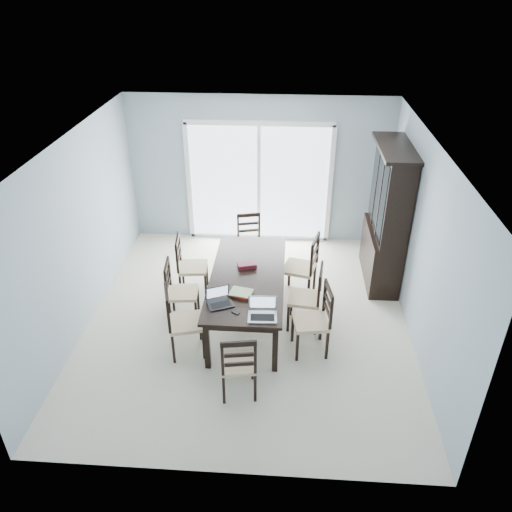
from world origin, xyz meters
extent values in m
plane|color=beige|center=(0.00, 0.00, 0.00)|extent=(5.00, 5.00, 0.00)
plane|color=white|center=(0.00, 0.00, 2.60)|extent=(5.00, 5.00, 0.00)
cube|color=#8FA1AB|center=(0.00, 2.50, 1.30)|extent=(4.50, 0.02, 2.60)
cube|color=#8FA1AB|center=(-2.25, 0.00, 1.30)|extent=(0.02, 5.00, 2.60)
cube|color=#8FA1AB|center=(2.25, 0.00, 1.30)|extent=(0.02, 5.00, 2.60)
cube|color=gray|center=(0.00, 3.50, -0.05)|extent=(4.50, 2.00, 0.10)
cube|color=#99999E|center=(0.00, 4.50, 0.55)|extent=(4.50, 0.06, 1.10)
cube|color=black|center=(0.00, 0.00, 0.73)|extent=(1.00, 2.20, 0.04)
cube|color=black|center=(0.00, 0.00, 0.67)|extent=(0.88, 2.08, 0.10)
cube|color=black|center=(-0.42, -1.00, 0.34)|extent=(0.07, 0.07, 0.69)
cube|color=black|center=(0.42, -1.00, 0.34)|extent=(0.07, 0.07, 0.69)
cube|color=black|center=(-0.42, 1.00, 0.34)|extent=(0.07, 0.07, 0.69)
cube|color=black|center=(0.42, 1.00, 0.34)|extent=(0.07, 0.07, 0.69)
cube|color=black|center=(2.01, 1.25, 0.42)|extent=(0.45, 1.30, 0.85)
cube|color=black|center=(2.04, 1.25, 1.50)|extent=(0.38, 1.30, 1.30)
cube|color=black|center=(2.01, 1.25, 2.17)|extent=(0.50, 1.38, 0.05)
cube|color=black|center=(1.84, 0.83, 1.50)|extent=(0.02, 0.36, 1.18)
cube|color=black|center=(1.84, 1.25, 1.50)|extent=(0.02, 0.36, 1.18)
cube|color=black|center=(1.84, 1.67, 1.50)|extent=(0.02, 0.36, 1.18)
cube|color=silver|center=(0.00, 2.48, 1.05)|extent=(2.40, 0.02, 2.10)
cube|color=white|center=(0.00, 2.46, 2.14)|extent=(2.52, 0.05, 0.08)
cube|color=white|center=(0.00, 2.46, 1.05)|extent=(0.06, 0.05, 2.10)
cube|color=white|center=(0.00, 2.46, 0.03)|extent=(2.52, 0.05, 0.05)
cube|color=black|center=(-0.97, -0.58, 0.22)|extent=(0.04, 0.04, 0.43)
cube|color=black|center=(-0.86, -0.95, 0.22)|extent=(0.04, 0.04, 0.43)
cube|color=black|center=(-0.60, -0.47, 0.22)|extent=(0.04, 0.04, 0.43)
cube|color=black|center=(-0.49, -0.84, 0.22)|extent=(0.04, 0.04, 0.43)
cube|color=#C5B283|center=(-0.73, -0.71, 0.46)|extent=(0.52, 0.52, 0.05)
cube|color=black|center=(-1.10, 0.15, 0.20)|extent=(0.04, 0.04, 0.41)
cube|color=black|center=(-1.06, -0.21, 0.20)|extent=(0.04, 0.04, 0.41)
cube|color=black|center=(-0.74, 0.18, 0.20)|extent=(0.04, 0.04, 0.41)
cube|color=black|center=(-0.71, -0.18, 0.20)|extent=(0.04, 0.04, 0.41)
cube|color=#C5B283|center=(-0.90, -0.02, 0.43)|extent=(0.44, 0.44, 0.05)
cube|color=black|center=(-1.08, 0.80, 0.21)|extent=(0.04, 0.04, 0.42)
cube|color=black|center=(-1.04, 0.43, 0.21)|extent=(0.04, 0.04, 0.42)
cube|color=black|center=(-0.71, 0.84, 0.21)|extent=(0.04, 0.04, 0.42)
cube|color=black|center=(-0.67, 0.47, 0.21)|extent=(0.04, 0.04, 0.42)
cube|color=#C5B283|center=(-0.88, 0.63, 0.45)|extent=(0.46, 0.46, 0.05)
cube|color=black|center=(1.07, -0.74, 0.22)|extent=(0.04, 0.04, 0.43)
cube|color=black|center=(1.01, -0.37, 0.22)|extent=(0.04, 0.04, 0.43)
cube|color=black|center=(0.70, -0.81, 0.22)|extent=(0.04, 0.04, 0.43)
cube|color=black|center=(0.63, -0.43, 0.22)|extent=(0.04, 0.04, 0.43)
cube|color=#C5B283|center=(0.85, -0.59, 0.46)|extent=(0.49, 0.49, 0.05)
cube|color=black|center=(0.95, -0.26, 0.21)|extent=(0.04, 0.04, 0.42)
cube|color=black|center=(0.99, 0.11, 0.21)|extent=(0.04, 0.04, 0.42)
cube|color=black|center=(0.57, -0.22, 0.21)|extent=(0.04, 0.04, 0.42)
cube|color=black|center=(0.62, 0.15, 0.21)|extent=(0.04, 0.04, 0.42)
cube|color=#C5B283|center=(0.78, -0.05, 0.45)|extent=(0.46, 0.46, 0.05)
cube|color=black|center=(0.87, 0.43, 0.23)|extent=(0.05, 0.05, 0.46)
cube|color=black|center=(0.97, 0.82, 0.23)|extent=(0.05, 0.05, 0.46)
cube|color=black|center=(0.48, 0.53, 0.23)|extent=(0.05, 0.05, 0.46)
cube|color=black|center=(0.58, 0.92, 0.23)|extent=(0.05, 0.05, 0.46)
cube|color=#C5B283|center=(0.72, 0.68, 0.48)|extent=(0.54, 0.54, 0.05)
cube|color=black|center=(-0.14, -1.58, 0.20)|extent=(0.04, 0.04, 0.41)
cube|color=black|center=(0.21, -1.53, 0.20)|extent=(0.04, 0.04, 0.41)
cube|color=black|center=(-0.20, -1.23, 0.20)|extent=(0.04, 0.04, 0.41)
cube|color=black|center=(0.16, -1.17, 0.20)|extent=(0.04, 0.04, 0.41)
cube|color=#C5B283|center=(0.01, -1.38, 0.43)|extent=(0.46, 0.46, 0.05)
cube|color=black|center=(0.06, 1.66, 0.20)|extent=(0.04, 0.04, 0.40)
cube|color=black|center=(-0.29, 1.58, 0.20)|extent=(0.04, 0.04, 0.40)
cube|color=black|center=(0.14, 1.32, 0.20)|extent=(0.04, 0.04, 0.40)
cube|color=black|center=(-0.20, 1.23, 0.20)|extent=(0.04, 0.04, 0.40)
cube|color=#C5B283|center=(-0.07, 1.45, 0.42)|extent=(0.47, 0.47, 0.05)
cube|color=black|center=(-0.28, -0.69, 0.76)|extent=(0.37, 0.32, 0.02)
cube|color=silver|center=(-0.28, -0.69, 0.86)|extent=(0.26, 0.14, 0.16)
cube|color=#B3B3B5|center=(0.26, -0.92, 0.76)|extent=(0.36, 0.26, 0.02)
cube|color=silver|center=(0.26, -0.92, 0.88)|extent=(0.31, 0.05, 0.18)
cube|color=maroon|center=(-0.05, -0.46, 0.77)|extent=(0.31, 0.27, 0.03)
cube|color=gold|center=(-0.04, -0.46, 0.79)|extent=(0.32, 0.27, 0.01)
cube|color=black|center=(-0.07, -0.84, 0.76)|extent=(0.11, 0.10, 0.01)
cube|color=#460E1B|center=(-0.02, 0.21, 0.78)|extent=(0.28, 0.19, 0.06)
cube|color=brown|center=(-0.92, 3.44, 0.48)|extent=(1.97, 1.76, 0.96)
cube|color=gray|center=(-0.92, 3.44, 0.99)|extent=(2.02, 1.82, 0.06)
camera|label=1|loc=(0.50, -5.67, 4.42)|focal=35.00mm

